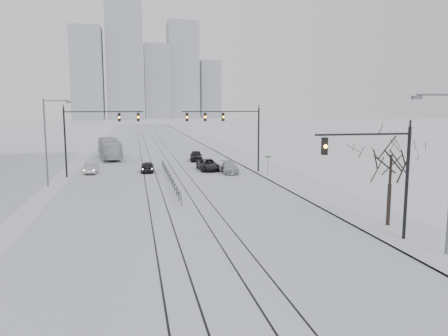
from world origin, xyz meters
TOP-DOWN VIEW (x-y plane):
  - ground at (0.00, 0.00)m, footprint 500.00×500.00m
  - road at (0.00, 60.00)m, footprint 22.00×260.00m
  - sidewalk_east at (13.50, 60.00)m, footprint 5.00×260.00m
  - curb at (11.05, 60.00)m, footprint 0.10×260.00m
  - tram_rails at (-0.00, 40.00)m, footprint 5.30×180.00m
  - skyline at (5.02, 273.63)m, footprint 96.00×48.00m
  - traffic_mast_near at (10.79, 6.00)m, footprint 6.10×0.37m
  - traffic_mast_ne at (8.15, 34.99)m, footprint 9.60×0.37m
  - traffic_mast_nw at (-8.52, 36.00)m, footprint 9.10×0.37m
  - street_light_east at (12.70, 3.00)m, footprint 2.73×0.25m
  - street_light_west at (-12.20, 30.00)m, footprint 2.73×0.25m
  - bare_tree at (13.20, 9.00)m, footprint 4.40×4.40m
  - median_fence at (0.00, 30.00)m, footprint 0.06×24.00m
  - street_sign at (11.80, 32.00)m, footprint 0.70×0.06m
  - sedan_sb_inner at (-2.12, 38.00)m, footprint 1.74×4.03m
  - sedan_sb_outer at (-8.90, 38.31)m, footprint 1.58×3.99m
  - sedan_nb_front at (5.61, 38.01)m, footprint 2.48×5.20m
  - sedan_nb_right at (7.85, 35.23)m, footprint 2.24×4.81m
  - sedan_nb_far at (5.49, 48.07)m, footprint 2.31×4.74m
  - box_truck at (-7.49, 53.60)m, footprint 4.33×11.76m

SIDE VIEW (x-z plane):
  - ground at x=0.00m, z-range 0.00..0.00m
  - road at x=0.00m, z-range 0.00..0.02m
  - tram_rails at x=0.00m, z-range 0.02..0.03m
  - curb at x=11.05m, z-range 0.00..0.12m
  - sidewalk_east at x=13.50m, z-range 0.00..0.16m
  - median_fence at x=0.00m, z-range 0.03..1.03m
  - sedan_sb_outer at x=-8.90m, z-range 0.00..1.29m
  - sedan_sb_inner at x=-2.12m, z-range 0.00..1.35m
  - sedan_nb_right at x=7.85m, z-range 0.00..1.36m
  - sedan_nb_front at x=5.61m, z-range 0.00..1.43m
  - sedan_nb_far at x=5.49m, z-range 0.00..1.56m
  - box_truck at x=-7.49m, z-range 0.00..3.20m
  - street_sign at x=11.80m, z-range 0.41..2.81m
  - bare_tree at x=13.20m, z-range 1.44..7.54m
  - traffic_mast_near at x=10.79m, z-range 1.06..8.06m
  - street_light_east at x=12.70m, z-range 0.71..9.71m
  - street_light_west at x=-12.20m, z-range 0.71..9.71m
  - traffic_mast_nw at x=-8.52m, z-range 1.57..9.57m
  - traffic_mast_ne at x=8.15m, z-range 1.76..9.76m
  - skyline at x=5.02m, z-range -5.35..66.65m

